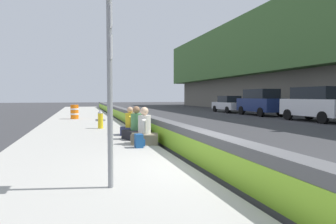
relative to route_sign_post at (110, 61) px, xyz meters
The scene contains 13 objects.
ground_plane 3.35m from the route_sign_post, 65.53° to the right, with size 160.00×160.00×0.00m, color #353538.
sidewalk_strip 2.43m from the route_sign_post, 20.29° to the left, with size 80.00×4.40×0.14m, color #A8A59E.
jersey_barrier 3.08m from the route_sign_post, 65.50° to the right, with size 76.00×0.45×0.85m.
route_sign_post is the anchor object (origin of this frame).
fire_hydrant 9.68m from the route_sign_post, ahead, with size 0.26×0.46×0.88m.
seated_person_foreground 4.94m from the route_sign_post, 18.66° to the right, with size 0.89×0.99×1.18m.
seated_person_middle 6.01m from the route_sign_post, 14.45° to the right, with size 0.95×1.03×1.17m.
seated_person_rear 7.17m from the route_sign_post, 11.69° to the right, with size 0.76×0.86×1.10m.
backpack 4.37m from the route_sign_post, 17.59° to the right, with size 0.32×0.28×0.40m.
construction_barrel 16.33m from the route_sign_post, ahead, with size 0.54×0.54×0.95m.
parked_car_third 18.36m from the route_sign_post, 51.93° to the right, with size 4.85×2.17×2.28m.
parked_car_fourth 22.98m from the route_sign_post, 39.16° to the right, with size 4.81×2.09×2.28m.
parked_car_midline 27.34m from the route_sign_post, 31.63° to the right, with size 4.51×1.96×1.71m.
Camera 1 is at (-6.07, 2.74, 1.66)m, focal length 32.28 mm.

